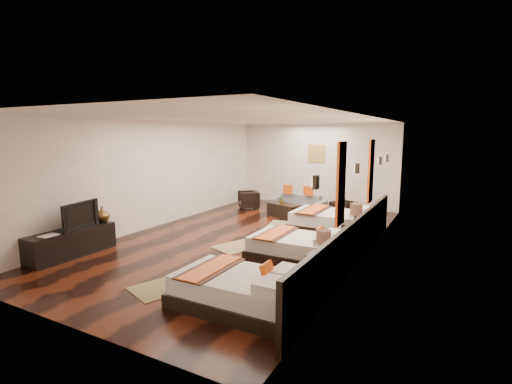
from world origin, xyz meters
The scene contains 30 objects.
floor centered at (0.00, 0.00, 0.00)m, with size 5.50×9.50×0.01m, color black.
ceiling centered at (0.00, 0.00, 2.80)m, with size 5.50×9.50×0.01m, color white.
back_wall centered at (0.00, 4.75, 1.40)m, with size 5.50×0.01×2.80m, color silver.
left_wall centered at (-2.75, 0.00, 1.40)m, with size 0.01×9.50×2.80m, color silver.
right_wall centered at (2.75, 0.00, 1.40)m, with size 0.01×9.50×2.80m, color silver.
headboard_panel centered at (2.71, -0.80, 0.45)m, with size 0.08×6.60×0.90m, color black.
bed_near centered at (1.69, -3.19, 0.25)m, with size 1.90×1.20×0.73m.
bed_mid centered at (1.69, -0.92, 0.25)m, with size 1.91×1.20×0.73m.
bed_far centered at (1.70, 1.44, 0.28)m, with size 2.12×1.33×0.81m.
nightstand_a centered at (2.44, -1.80, 0.32)m, with size 0.46×0.46×0.90m.
nightstand_b centered at (2.44, 0.40, 0.34)m, with size 0.50×0.50×0.98m.
jute_mat_near centered at (0.29, -3.11, 0.01)m, with size 0.75×1.20×0.01m, color olive.
jute_mat_mid centered at (0.20, -0.64, 0.01)m, with size 0.75×1.20×0.01m, color olive.
jute_mat_far centered at (0.21, 1.42, 0.01)m, with size 0.75×1.20×0.01m, color olive.
tv_console centered at (-2.50, -2.87, 0.28)m, with size 0.50×1.80×0.55m, color black.
tv centered at (-2.45, -2.74, 0.83)m, with size 0.97×0.13×0.56m, color black.
book centered at (-2.50, -3.42, 0.56)m, with size 0.24×0.32×0.03m, color black.
figurine centered at (-2.50, -2.10, 0.72)m, with size 0.32×0.32×0.34m, color brown.
sofa centered at (-0.17, 3.53, 0.26)m, with size 1.80×0.71×0.53m, color slate.
armchair_left centered at (-1.75, 3.09, 0.29)m, with size 0.63×0.65×0.59m, color black.
armchair_right centered at (1.47, 2.99, 0.27)m, with size 0.59×0.60×0.55m, color black.
coffee_table centered at (-0.17, 2.48, 0.20)m, with size 1.00×0.50×0.40m, color black.
table_plant centered at (-0.24, 2.44, 0.54)m, with size 0.25×0.21×0.27m, color #285B1E.
orange_panel_a centered at (2.73, -1.90, 1.70)m, with size 0.04×0.40×1.30m, color #D86014.
orange_panel_b centered at (2.73, 0.30, 1.70)m, with size 0.04×0.40×1.30m, color #D86014.
sconce_near centered at (2.70, -3.00, 1.85)m, with size 0.07×0.12×0.18m.
sconce_mid centered at (2.70, -0.80, 1.85)m, with size 0.07×0.12×0.18m.
sconce_far centered at (2.70, 1.40, 1.85)m, with size 0.07×0.12×0.18m.
sconce_lounge centered at (2.70, 2.30, 1.85)m, with size 0.07×0.12×0.18m.
gold_artwork centered at (0.00, 4.73, 1.80)m, with size 0.60×0.04×0.60m, color #AD873F.
Camera 1 is at (4.31, -7.59, 2.47)m, focal length 26.40 mm.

